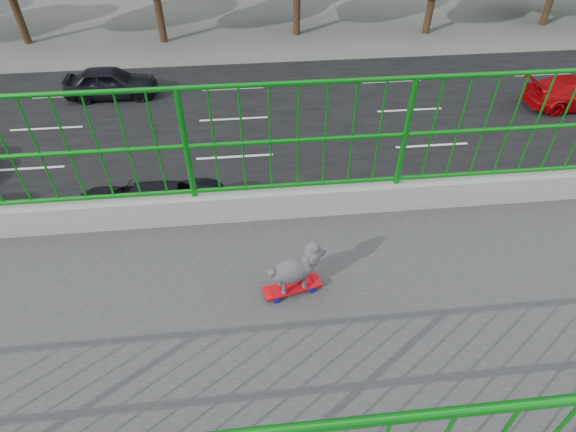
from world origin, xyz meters
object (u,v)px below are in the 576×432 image
at_px(skateboard, 292,288).
at_px(car_4, 111,82).
at_px(car_0, 193,282).
at_px(car_6, 142,210).
at_px(poodle, 295,268).

height_order(skateboard, car_4, skateboard).
xyz_separation_m(car_0, car_6, (-3.20, -1.78, -0.08)).
xyz_separation_m(car_4, car_6, (9.60, 2.74, 0.01)).
distance_m(skateboard, car_6, 11.49).
bearing_deg(skateboard, poodle, 90.00).
bearing_deg(car_0, car_4, -160.55).
bearing_deg(poodle, car_6, -170.70).
distance_m(car_0, car_6, 3.66).
relative_size(poodle, car_4, 0.12).
height_order(skateboard, car_0, skateboard).
distance_m(skateboard, car_0, 8.64).
bearing_deg(car_6, car_4, -164.07).
relative_size(car_0, car_4, 1.12).
height_order(car_0, car_4, car_0).
xyz_separation_m(skateboard, car_0, (-5.64, -1.97, -6.25)).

